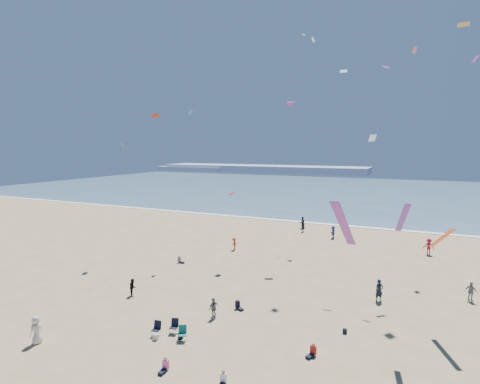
% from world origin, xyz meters
% --- Properties ---
extents(ground, '(220.00, 220.00, 0.00)m').
position_xyz_m(ground, '(0.00, 0.00, 0.00)').
color(ground, tan).
rests_on(ground, ground).
extents(ocean, '(220.00, 100.00, 0.06)m').
position_xyz_m(ocean, '(0.00, 95.00, 0.03)').
color(ocean, '#476B84').
rests_on(ocean, ground).
extents(surf_line, '(220.00, 1.20, 0.08)m').
position_xyz_m(surf_line, '(0.00, 45.00, 0.04)').
color(surf_line, white).
rests_on(surf_line, ground).
extents(headland_far, '(110.00, 20.00, 3.20)m').
position_xyz_m(headland_far, '(-60.00, 170.00, 1.60)').
color(headland_far, '#7A8EA8').
rests_on(headland_far, ground).
extents(headland_near, '(40.00, 14.00, 2.00)m').
position_xyz_m(headland_near, '(-100.00, 165.00, 1.00)').
color(headland_near, '#7A8EA8').
rests_on(headland_near, ground).
extents(standing_flyers, '(28.09, 47.76, 1.93)m').
position_xyz_m(standing_flyers, '(4.70, 19.00, 0.86)').
color(standing_flyers, red).
rests_on(standing_flyers, ground).
extents(seated_group, '(18.88, 17.97, 0.84)m').
position_xyz_m(seated_group, '(1.15, 6.20, 0.42)').
color(seated_group, white).
rests_on(seated_group, ground).
extents(chair_cluster, '(2.74, 1.50, 1.00)m').
position_xyz_m(chair_cluster, '(-0.91, 3.12, 0.50)').
color(chair_cluster, black).
rests_on(chair_cluster, ground).
extents(white_tote, '(0.35, 0.20, 0.40)m').
position_xyz_m(white_tote, '(-1.59, 2.37, 0.20)').
color(white_tote, silver).
rests_on(white_tote, ground).
extents(black_backpack, '(0.30, 0.22, 0.38)m').
position_xyz_m(black_backpack, '(-0.16, 3.14, 0.19)').
color(black_backpack, black).
rests_on(black_backpack, ground).
extents(navy_bag, '(0.28, 0.18, 0.34)m').
position_xyz_m(navy_bag, '(9.71, 8.55, 0.17)').
color(navy_bag, black).
rests_on(navy_bag, ground).
extents(kites_aloft, '(35.58, 42.25, 29.76)m').
position_xyz_m(kites_aloft, '(8.78, 13.29, 13.84)').
color(kites_aloft, '#CD1A4B').
rests_on(kites_aloft, ground).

